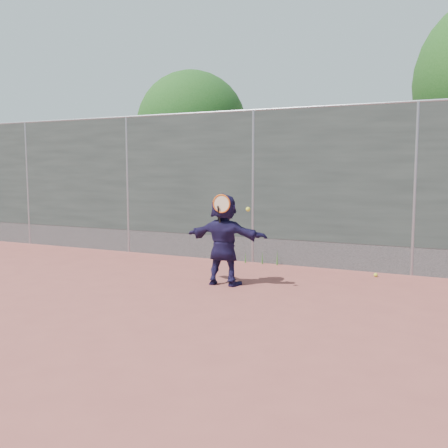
% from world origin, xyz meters
% --- Properties ---
extents(ground, '(80.00, 80.00, 0.00)m').
position_xyz_m(ground, '(0.00, 0.00, 0.00)').
color(ground, '#9E4C42').
rests_on(ground, ground).
extents(player, '(1.38, 0.48, 1.48)m').
position_xyz_m(player, '(0.30, 1.47, 0.74)').
color(player, '#1C163D').
rests_on(player, ground).
extents(ball_ground, '(0.07, 0.07, 0.07)m').
position_xyz_m(ball_ground, '(2.45, 3.10, 0.03)').
color(ball_ground, gold).
rests_on(ball_ground, ground).
extents(fence, '(20.00, 0.06, 3.03)m').
position_xyz_m(fence, '(-0.00, 3.50, 1.58)').
color(fence, '#38423D').
rests_on(fence, ground).
extents(swing_action, '(0.64, 0.16, 0.51)m').
position_xyz_m(swing_action, '(0.40, 1.26, 1.30)').
color(swing_action, '#D85614').
rests_on(swing_action, ground).
extents(tree_left, '(3.15, 3.00, 4.53)m').
position_xyz_m(tree_left, '(-2.85, 6.55, 2.94)').
color(tree_left, '#382314').
rests_on(tree_left, ground).
extents(weed_clump, '(0.68, 0.07, 0.30)m').
position_xyz_m(weed_clump, '(0.29, 3.38, 0.13)').
color(weed_clump, '#387226').
rests_on(weed_clump, ground).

